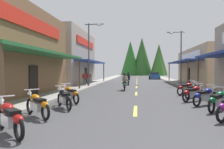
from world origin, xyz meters
name	(u,v)px	position (x,y,z in m)	size (l,w,h in m)	color
ground	(137,84)	(0.00, 27.38, -0.05)	(9.37, 84.75, 0.10)	#424244
sidewalk_left	(95,83)	(-5.74, 27.38, 0.06)	(2.10, 84.75, 0.12)	#9E9991
sidewalk_right	(181,83)	(5.74, 27.38, 0.06)	(2.10, 84.75, 0.12)	gray
centerline_dashes	(137,82)	(0.00, 29.75, 0.01)	(0.16, 56.83, 0.01)	#E0C64C
storefront_left_far	(64,58)	(-9.80, 26.35, 3.46)	(7.88, 11.69, 6.93)	gray
storefront_right_far	(223,66)	(11.00, 27.46, 2.30)	(10.32, 13.98, 4.58)	tan
streetlamp_left	(91,46)	(-4.81, 21.12, 4.35)	(2.02, 0.30, 6.78)	#474C51
streetlamp_right	(178,50)	(4.79, 24.13, 4.08)	(2.02, 0.30, 6.29)	#474C51
motorcycle_parked_right_2	(218,100)	(3.61, 9.23, 0.49)	(1.47, 1.69, 1.04)	black
motorcycle_parked_right_3	(205,96)	(3.53, 10.69, 0.49)	(1.68, 1.48, 1.04)	black
motorcycle_parked_right_4	(194,93)	(3.31, 12.04, 0.49)	(1.67, 1.50, 1.04)	black
motorcycle_parked_right_5	(192,90)	(3.63, 13.55, 0.49)	(1.40, 1.74, 1.04)	black
motorcycle_parked_right_6	(187,88)	(3.66, 15.13, 0.49)	(1.75, 1.40, 1.04)	black
motorcycle_parked_left_0	(10,117)	(-3.44, 5.09, 0.49)	(1.71, 1.44, 1.04)	black
motorcycle_parked_left_1	(37,104)	(-3.72, 7.19, 0.49)	(1.69, 1.47, 1.04)	black
motorcycle_parked_left_2	(64,98)	(-3.35, 9.06, 0.49)	(1.35, 1.78, 1.04)	black
motorcycle_parked_left_3	(70,94)	(-3.62, 10.70, 0.49)	(1.56, 1.61, 1.04)	black
rider_cruising_lead	(125,83)	(-1.04, 17.91, 0.66)	(0.60, 2.14, 1.57)	black
rider_cruising_trailing	(128,80)	(-1.01, 24.45, 0.66)	(0.61, 2.14, 1.57)	black
pedestrian_browsing	(89,77)	(-5.74, 23.83, 0.92)	(0.52, 0.39, 1.59)	#333F8C
pedestrian_waiting	(85,78)	(-5.71, 21.69, 0.95)	(0.43, 0.45, 1.64)	#3F593F
parked_car_curbside	(154,76)	(3.49, 41.38, 0.69)	(2.13, 4.34, 1.40)	#1E4C8C
treeline_backdrop	(144,59)	(2.34, 71.03, 5.73)	(16.30, 11.63, 13.05)	#295823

